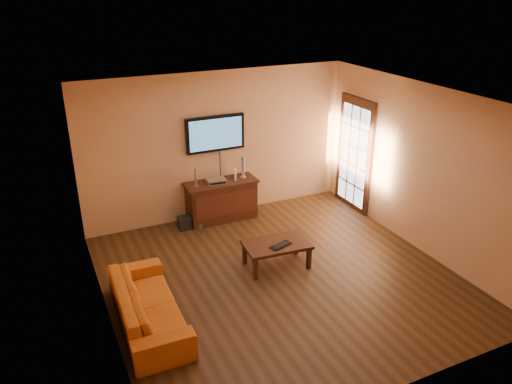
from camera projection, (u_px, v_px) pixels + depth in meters
ground_plane at (280, 278)px, 7.51m from camera, size 5.00×5.00×0.00m
room_walls at (263, 159)px, 7.36m from camera, size 5.00×5.00×5.00m
french_door at (354, 156)px, 9.47m from camera, size 0.07×1.02×2.22m
media_console at (222, 200)px, 9.20m from camera, size 1.33×0.51×0.75m
television at (215, 134)px, 8.90m from camera, size 1.10×0.08×0.65m
coffee_table at (277, 246)px, 7.68m from camera, size 1.05×0.68×0.41m
sofa at (147, 299)px, 6.39m from camera, size 0.61×1.92×0.75m
speaker_left at (196, 178)px, 8.80m from camera, size 0.09×0.09×0.32m
speaker_right at (243, 168)px, 9.19m from camera, size 0.11×0.11×0.40m
av_receiver at (216, 181)px, 8.99m from camera, size 0.36×0.27×0.08m
game_console at (236, 174)px, 9.12m from camera, size 0.10×0.15×0.20m
subwoofer at (184, 223)px, 8.94m from camera, size 0.22×0.22×0.22m
bottle at (201, 229)px, 8.76m from camera, size 0.07×0.07×0.20m
keyboard at (281, 245)px, 7.57m from camera, size 0.39×0.24×0.02m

